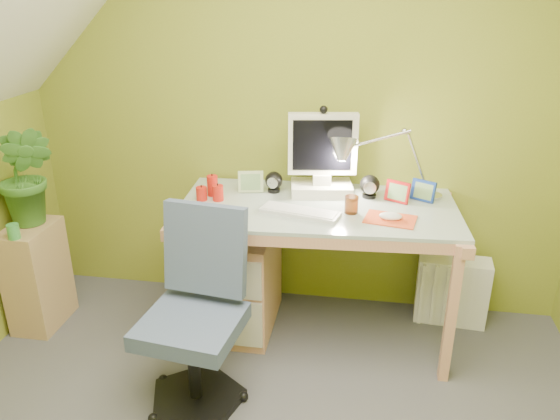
% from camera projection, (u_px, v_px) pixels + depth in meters
% --- Properties ---
extents(wall_back, '(3.20, 0.01, 2.40)m').
position_uv_depth(wall_back, '(297.00, 115.00, 3.15)').
color(wall_back, olive).
rests_on(wall_back, floor).
extents(desk, '(1.53, 0.83, 0.80)m').
position_uv_depth(desk, '(316.00, 270.00, 3.09)').
color(desk, tan).
rests_on(desk, floor).
extents(monitor, '(0.39, 0.26, 0.49)m').
position_uv_depth(monitor, '(322.00, 152.00, 3.01)').
color(monitor, silver).
rests_on(monitor, desk).
extents(speaker_left, '(0.12, 0.12, 0.12)m').
position_uv_depth(speaker_left, '(274.00, 182.00, 3.10)').
color(speaker_left, black).
rests_on(speaker_left, desk).
extents(speaker_right, '(0.12, 0.12, 0.13)m').
position_uv_depth(speaker_right, '(370.00, 186.00, 3.02)').
color(speaker_right, black).
rests_on(speaker_right, desk).
extents(keyboard, '(0.43, 0.23, 0.02)m').
position_uv_depth(keyboard, '(300.00, 212.00, 2.82)').
color(keyboard, silver).
rests_on(keyboard, desk).
extents(mousepad, '(0.28, 0.22, 0.01)m').
position_uv_depth(mousepad, '(390.00, 219.00, 2.75)').
color(mousepad, '#DA4A22').
rests_on(mousepad, desk).
extents(mouse, '(0.12, 0.08, 0.04)m').
position_uv_depth(mouse, '(390.00, 216.00, 2.75)').
color(mouse, white).
rests_on(mouse, mousepad).
extents(amber_tumbler, '(0.08, 0.08, 0.09)m').
position_uv_depth(amber_tumbler, '(351.00, 205.00, 2.82)').
color(amber_tumbler, brown).
rests_on(amber_tumbler, desk).
extents(candle_cluster, '(0.18, 0.16, 0.12)m').
position_uv_depth(candle_cluster, '(211.00, 188.00, 3.02)').
color(candle_cluster, red).
rests_on(candle_cluster, desk).
extents(photo_frame_red, '(0.13, 0.08, 0.12)m').
position_uv_depth(photo_frame_red, '(397.00, 192.00, 2.96)').
color(photo_frame_red, '#B61313').
rests_on(photo_frame_red, desk).
extents(photo_frame_blue, '(0.13, 0.08, 0.12)m').
position_uv_depth(photo_frame_blue, '(423.00, 191.00, 2.98)').
color(photo_frame_blue, navy).
rests_on(photo_frame_blue, desk).
extents(photo_frame_green, '(0.14, 0.05, 0.12)m').
position_uv_depth(photo_frame_green, '(251.00, 182.00, 3.10)').
color(photo_frame_green, '#B7CE8D').
rests_on(photo_frame_green, desk).
extents(desk_lamp, '(0.55, 0.26, 0.58)m').
position_uv_depth(desk_lamp, '(406.00, 147.00, 2.93)').
color(desk_lamp, '#BBBABF').
rests_on(desk_lamp, desk).
extents(side_ledge, '(0.23, 0.36, 0.63)m').
position_uv_depth(side_ledge, '(37.00, 276.00, 3.20)').
color(side_ledge, tan).
rests_on(side_ledge, floor).
extents(potted_plant, '(0.33, 0.27, 0.58)m').
position_uv_depth(potted_plant, '(27.00, 176.00, 3.01)').
color(potted_plant, '#386E24').
rests_on(potted_plant, side_ledge).
extents(green_cup, '(0.08, 0.08, 0.08)m').
position_uv_depth(green_cup, '(13.00, 232.00, 2.92)').
color(green_cup, green).
rests_on(green_cup, side_ledge).
extents(task_chair, '(0.56, 0.56, 0.90)m').
position_uv_depth(task_chair, '(191.00, 324.00, 2.51)').
color(task_chair, '#42516D').
rests_on(task_chair, floor).
extents(radiator, '(0.42, 0.20, 0.41)m').
position_uv_depth(radiator, '(452.00, 290.00, 3.26)').
color(radiator, white).
rests_on(radiator, floor).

